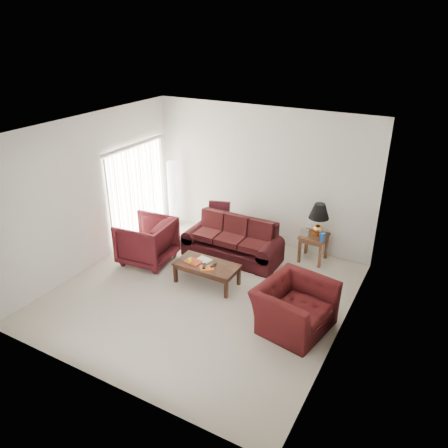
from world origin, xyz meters
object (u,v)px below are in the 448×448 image
object	(u,v)px
armchair_right	(294,307)
coffee_table	(207,274)
sofa	(232,240)
floor_lamp	(173,194)
end_table	(313,248)
armchair_left	(147,241)

from	to	relation	value
armchair_right	coffee_table	world-z (taller)	armchair_right
sofa	armchair_right	world-z (taller)	sofa
coffee_table	floor_lamp	bearing A→B (deg)	152.66
coffee_table	armchair_right	bearing A→B (deg)	2.07
end_table	armchair_left	world-z (taller)	armchair_left
sofa	coffee_table	world-z (taller)	sofa
coffee_table	sofa	bearing A→B (deg)	107.64
armchair_left	sofa	bearing A→B (deg)	117.60
armchair_left	armchair_right	xyz separation A→B (m)	(3.41, -0.58, -0.08)
end_table	coffee_table	xyz separation A→B (m)	(-1.47, -1.82, -0.08)
armchair_right	armchair_left	bearing A→B (deg)	91.16
sofa	armchair_left	distance (m)	1.75
sofa	floor_lamp	world-z (taller)	floor_lamp
armchair_right	floor_lamp	bearing A→B (deg)	70.51
end_table	floor_lamp	xyz separation A→B (m)	(-3.52, 0.05, 0.52)
armchair_left	coffee_table	bearing A→B (deg)	78.85
sofa	armchair_right	bearing A→B (deg)	-38.79
armchair_right	end_table	bearing A→B (deg)	21.49
floor_lamp	armchair_left	xyz separation A→B (m)	(0.54, -1.72, -0.35)
end_table	armchair_right	xyz separation A→B (m)	(0.43, -2.25, 0.10)
sofa	floor_lamp	bearing A→B (deg)	158.72
sofa	armchair_right	xyz separation A→B (m)	(1.94, -1.54, -0.03)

